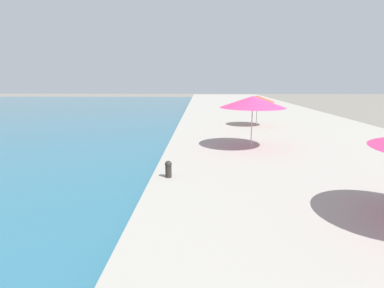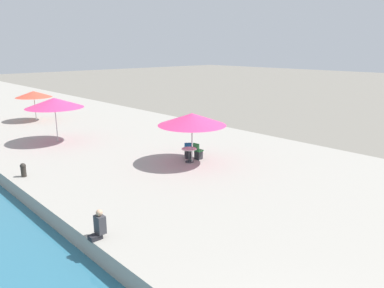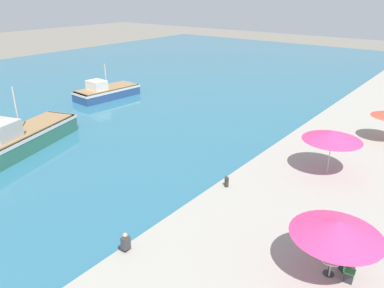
# 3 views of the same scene
# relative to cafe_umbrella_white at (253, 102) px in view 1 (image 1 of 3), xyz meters

# --- Properties ---
(quay_promenade) EXTENTS (16.00, 90.00, 0.71)m
(quay_promenade) POSITION_rel_cafe_umbrella_white_xyz_m (3.31, 16.39, -2.87)
(quay_promenade) COLOR #A39E93
(quay_promenade) RESTS_ON ground_plane
(cafe_umbrella_white) EXTENTS (3.57, 3.57, 2.82)m
(cafe_umbrella_white) POSITION_rel_cafe_umbrella_white_xyz_m (0.00, 0.00, 0.00)
(cafe_umbrella_white) COLOR #B7B7B7
(cafe_umbrella_white) RESTS_ON quay_promenade
(cafe_umbrella_striped) EXTENTS (2.86, 2.86, 2.43)m
(cafe_umbrella_striped) POSITION_rel_cafe_umbrella_white_xyz_m (1.73, 8.05, -0.33)
(cafe_umbrella_striped) COLOR #B7B7B7
(cafe_umbrella_striped) RESTS_ON quay_promenade
(mooring_bollard) EXTENTS (0.26, 0.26, 0.65)m
(mooring_bollard) POSITION_rel_cafe_umbrella_white_xyz_m (-4.02, -5.37, -2.16)
(mooring_bollard) COLOR #2D2823
(mooring_bollard) RESTS_ON quay_promenade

